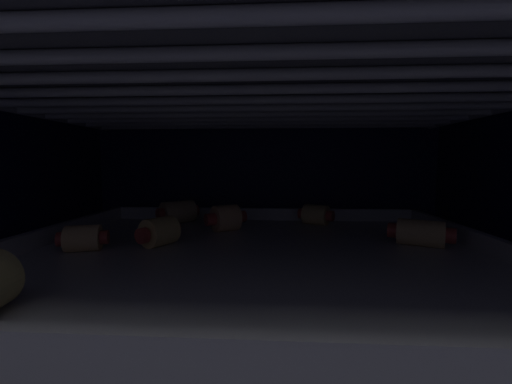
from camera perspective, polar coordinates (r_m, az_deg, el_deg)
The scene contains 20 objects.
ground_plane at distance 35.12cm, azimuth -0.33°, elevation -30.32°, with size 55.49×47.55×1.20cm, color #0C1138.
oven_wall_back at distance 51.72cm, azimuth 1.40°, elevation 5.27°, with size 55.49×1.20×39.69cm, color #0C1138.
oven_rack_lower at distance 30.10cm, azimuth -0.34°, elevation -13.11°, with size 50.73×44.25×0.78cm.
baking_tray_lower at distance 29.79cm, azimuth -0.34°, elevation -11.22°, with size 42.57×34.53×2.61cm.
pig_in_blanket_lower_0 at distance 33.10cm, azimuth -16.66°, elevation -6.71°, with size 3.91×4.51×2.79cm.
pig_in_blanket_lower_1 at distance 38.47cm, azimuth -5.36°, elevation -4.60°, with size 4.96×4.17×3.12cm.
pig_in_blanket_lower_2 at distance 33.77cm, azimuth -28.18°, elevation -7.20°, with size 4.47×3.14×2.41cm.
pig_in_blanket_lower_4 at distance 35.50cm, azimuth 27.04°, elevation -6.45°, with size 5.99×4.10×2.55cm.
pig_in_blanket_lower_5 at distance 44.55cm, azimuth -13.60°, elevation -3.46°, with size 5.19×5.03×2.98cm.
pig_in_blanket_lower_6 at distance 42.98cm, azimuth 10.52°, elevation -3.95°, with size 4.74×3.78×2.63cm.
oven_rack_upper at distance 29.07cm, azimuth -0.35°, elevation 15.94°, with size 50.70×44.25×0.75cm.
baking_tray_upper at distance 29.28cm, azimuth -0.35°, elevation 17.91°, with size 42.57×34.53×2.59cm.
pig_in_blanket_upper_0 at distance 36.34cm, azimuth 9.69°, elevation 18.45°, with size 3.55×4.96×3.18cm.
pig_in_blanket_upper_1 at distance 40.07cm, azimuth -5.88°, elevation 16.71°, with size 3.25×5.02×2.46cm.
pig_in_blanket_upper_2 at distance 23.02cm, azimuth 22.45°, elevation 25.70°, with size 4.51×3.62×2.87cm.
pig_in_blanket_upper_3 at distance 37.54cm, azimuth 18.36°, elevation 17.73°, with size 4.10×4.94×3.06cm.
pig_in_blanket_upper_4 at distance 24.32cm, azimuth 33.99°, elevation 24.53°, with size 3.98×5.27×3.25cm.
pig_in_blanket_upper_5 at distance 25.82cm, azimuth -30.66°, elevation 23.28°, with size 4.60×5.26×3.09cm.
pig_in_blanket_upper_6 at distance 29.85cm, azimuth -26.44°, elevation 20.80°, with size 5.62×4.69×3.05cm.
pig_in_blanket_upper_7 at distance 22.47cm, azimuth 11.06°, elevation 27.16°, with size 4.79×6.13×3.34cm.
Camera 1 is at (1.93, -28.50, 19.83)cm, focal length 22.66 mm.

